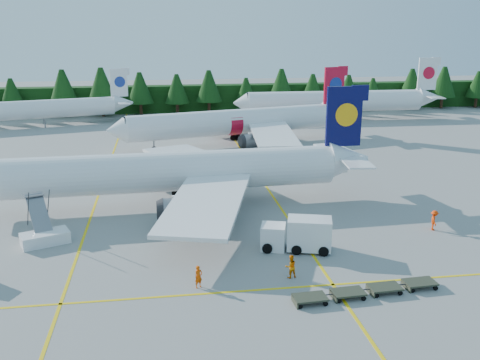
{
  "coord_description": "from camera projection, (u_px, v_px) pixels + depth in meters",
  "views": [
    {
      "loc": [
        -6.41,
        -41.35,
        18.88
      ],
      "look_at": [
        1.46,
        11.51,
        3.5
      ],
      "focal_mm": 40.0,
      "sensor_mm": 36.0,
      "label": 1
    }
  ],
  "objects": [
    {
      "name": "ground",
      "position": [
        243.0,
        257.0,
        45.43
      ],
      "size": [
        320.0,
        320.0,
        0.0
      ],
      "primitive_type": "plane",
      "color": "gray",
      "rests_on": "ground"
    },
    {
      "name": "taxi_stripe_a",
      "position": [
        99.0,
        194.0,
        62.46
      ],
      "size": [
        0.25,
        120.0,
        0.01
      ],
      "primitive_type": "cube",
      "color": "yellow",
      "rests_on": "ground"
    },
    {
      "name": "taxi_stripe_b",
      "position": [
        266.0,
        187.0,
        65.29
      ],
      "size": [
        0.25,
        120.0,
        0.01
      ],
      "primitive_type": "cube",
      "color": "yellow",
      "rests_on": "ground"
    },
    {
      "name": "taxi_stripe_cross",
      "position": [
        255.0,
        290.0,
        39.73
      ],
      "size": [
        80.0,
        0.25,
        0.01
      ],
      "primitive_type": "cube",
      "color": "yellow",
      "rests_on": "ground"
    },
    {
      "name": "treeline_hedge",
      "position": [
        189.0,
        98.0,
        122.54
      ],
      "size": [
        220.0,
        4.0,
        6.0
      ],
      "primitive_type": "cube",
      "color": "black",
      "rests_on": "ground"
    },
    {
      "name": "airliner_navy",
      "position": [
        159.0,
        173.0,
        57.23
      ],
      "size": [
        43.28,
        35.58,
        12.58
      ],
      "rotation": [
        0.0,
        0.0,
        0.04
      ],
      "color": "white",
      "rests_on": "ground"
    },
    {
      "name": "airliner_red",
      "position": [
        229.0,
        123.0,
        87.8
      ],
      "size": [
        40.96,
        33.29,
        12.13
      ],
      "rotation": [
        0.0,
        0.0,
        0.25
      ],
      "color": "white",
      "rests_on": "ground"
    },
    {
      "name": "airliner_far_left",
      "position": [
        28.0,
        110.0,
        103.73
      ],
      "size": [
        36.05,
        11.59,
        10.67
      ],
      "rotation": [
        0.0,
        0.0,
        0.24
      ],
      "color": "white",
      "rests_on": "ground"
    },
    {
      "name": "airliner_far_right",
      "position": [
        329.0,
        101.0,
        111.3
      ],
      "size": [
        43.34,
        4.81,
        12.61
      ],
      "rotation": [
        0.0,
        0.0,
        -0.01
      ],
      "color": "white",
      "rests_on": "ground"
    },
    {
      "name": "airstairs",
      "position": [
        44.0,
        234.0,
        48.31
      ],
      "size": [
        4.82,
        6.27,
        3.7
      ],
      "rotation": [
        0.0,
        0.0,
        0.39
      ],
      "color": "white",
      "rests_on": "ground"
    },
    {
      "name": "service_truck",
      "position": [
        296.0,
        234.0,
        46.57
      ],
      "size": [
        6.44,
        3.76,
        2.93
      ],
      "rotation": [
        0.0,
        0.0,
        -0.27
      ],
      "color": "white",
      "rests_on": "ground"
    },
    {
      "name": "dolly_train",
      "position": [
        367.0,
        289.0,
        38.91
      ],
      "size": [
        11.22,
        2.64,
        0.14
      ],
      "rotation": [
        0.0,
        0.0,
        0.05
      ],
      "color": "#303426",
      "rests_on": "ground"
    },
    {
      "name": "crew_a",
      "position": [
        199.0,
        277.0,
        39.92
      ],
      "size": [
        0.77,
        0.69,
        1.76
      ],
      "primitive_type": "imported",
      "rotation": [
        0.0,
        0.0,
        0.54
      ],
      "color": "#E24904",
      "rests_on": "ground"
    },
    {
      "name": "crew_b",
      "position": [
        291.0,
        266.0,
        41.49
      ],
      "size": [
        1.03,
        0.87,
        1.88
      ],
      "primitive_type": "imported",
      "rotation": [
        0.0,
        0.0,
        3.33
      ],
      "color": "orange",
      "rests_on": "ground"
    },
    {
      "name": "crew_c",
      "position": [
        434.0,
        220.0,
        51.24
      ],
      "size": [
        0.77,
        0.94,
        1.96
      ],
      "primitive_type": "imported",
      "rotation": [
        0.0,
        0.0,
        1.26
      ],
      "color": "#FF3805",
      "rests_on": "ground"
    }
  ]
}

